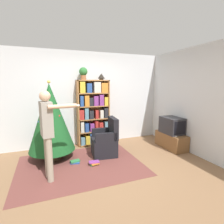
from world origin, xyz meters
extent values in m
plane|color=#846042|center=(0.00, 0.00, 0.00)|extent=(14.00, 14.00, 0.00)
cube|color=silver|center=(0.00, 1.86, 1.30)|extent=(8.00, 0.10, 2.60)
cube|color=silver|center=(2.40, 0.00, 1.30)|extent=(0.10, 8.00, 2.60)
cube|color=brown|center=(-0.36, 0.46, 0.00)|extent=(2.55, 1.91, 0.01)
cube|color=#A8703D|center=(-0.18, 1.65, 0.91)|extent=(0.03, 0.29, 1.82)
cube|color=#A8703D|center=(0.68, 1.65, 0.91)|extent=(0.03, 0.29, 1.82)
cube|color=#A8703D|center=(0.25, 1.65, 1.81)|extent=(0.89, 0.29, 0.03)
cube|color=#A8703D|center=(0.25, 1.79, 0.91)|extent=(0.89, 0.01, 1.82)
cube|color=#A8703D|center=(0.25, 1.65, 0.03)|extent=(0.86, 0.29, 0.03)
cube|color=#5B899E|center=(-0.08, 1.60, 0.15)|extent=(0.11, 0.21, 0.21)
cube|color=gold|center=(0.06, 1.61, 0.16)|extent=(0.12, 0.22, 0.23)
cube|color=#284C93|center=(0.17, 1.62, 0.19)|extent=(0.10, 0.23, 0.30)
cube|color=gold|center=(0.33, 1.61, 0.15)|extent=(0.11, 0.21, 0.22)
cube|color=#284C93|center=(0.47, 1.63, 0.20)|extent=(0.09, 0.26, 0.30)
cube|color=#232328|center=(0.59, 1.62, 0.18)|extent=(0.11, 0.24, 0.28)
cube|color=#A8703D|center=(0.25, 1.65, 0.39)|extent=(0.86, 0.29, 0.03)
cube|color=beige|center=(-0.09, 1.63, 0.55)|extent=(0.09, 0.25, 0.29)
cube|color=#284C93|center=(0.04, 1.64, 0.52)|extent=(0.10, 0.27, 0.24)
cube|color=#843889|center=(0.19, 1.63, 0.52)|extent=(0.11, 0.26, 0.22)
cube|color=#B22D28|center=(0.32, 1.62, 0.54)|extent=(0.08, 0.24, 0.28)
cube|color=#B22D28|center=(0.45, 1.62, 0.52)|extent=(0.11, 0.25, 0.23)
cube|color=#5B899E|center=(0.61, 1.60, 0.52)|extent=(0.11, 0.21, 0.24)
cube|color=#A8703D|center=(0.25, 1.65, 0.75)|extent=(0.86, 0.29, 0.03)
cube|color=#B22D28|center=(-0.10, 1.61, 0.89)|extent=(0.12, 0.22, 0.26)
cube|color=#5B899E|center=(0.04, 1.62, 0.91)|extent=(0.10, 0.24, 0.30)
cube|color=#232328|center=(0.17, 1.61, 0.88)|extent=(0.12, 0.22, 0.23)
cube|color=#B22D28|center=(0.33, 1.62, 0.88)|extent=(0.08, 0.23, 0.23)
cube|color=beige|center=(0.47, 1.62, 0.88)|extent=(0.10, 0.23, 0.23)
cube|color=#232328|center=(0.60, 1.61, 0.91)|extent=(0.11, 0.21, 0.29)
cube|color=#A8703D|center=(0.25, 1.65, 1.11)|extent=(0.86, 0.29, 0.03)
cube|color=#284C93|center=(-0.08, 1.61, 1.26)|extent=(0.09, 0.22, 0.28)
cube|color=orange|center=(0.06, 1.61, 1.26)|extent=(0.12, 0.21, 0.29)
cube|color=#232328|center=(0.17, 1.62, 1.23)|extent=(0.11, 0.24, 0.22)
cube|color=#843889|center=(0.31, 1.62, 1.25)|extent=(0.12, 0.23, 0.27)
cube|color=#843889|center=(0.47, 1.61, 1.27)|extent=(0.12, 0.21, 0.30)
cube|color=gold|center=(0.60, 1.62, 1.24)|extent=(0.10, 0.23, 0.23)
cube|color=#A8703D|center=(0.25, 1.65, 1.46)|extent=(0.86, 0.29, 0.03)
cube|color=gold|center=(-0.05, 1.64, 1.63)|extent=(0.14, 0.27, 0.29)
cube|color=#284C93|center=(0.13, 1.61, 1.61)|extent=(0.13, 0.23, 0.25)
cube|color=beige|center=(0.35, 1.63, 1.62)|extent=(0.18, 0.27, 0.29)
cube|color=orange|center=(0.56, 1.63, 1.61)|extent=(0.18, 0.26, 0.26)
cube|color=brown|center=(2.13, 0.60, 0.20)|extent=(0.41, 0.90, 0.41)
cube|color=#28282D|center=(2.13, 0.60, 0.62)|extent=(0.43, 0.59, 0.43)
cube|color=black|center=(2.13, 0.30, 0.62)|extent=(0.35, 0.01, 0.34)
cube|color=white|center=(2.01, 0.33, 0.42)|extent=(0.04, 0.12, 0.02)
cylinder|color=#4C3323|center=(-0.90, 1.02, 0.05)|extent=(0.36, 0.36, 0.10)
cylinder|color=brown|center=(-0.90, 1.02, 0.16)|extent=(0.08, 0.08, 0.12)
cone|color=#195123|center=(-0.90, 1.02, 0.98)|extent=(1.02, 1.02, 1.52)
sphere|color=#335BB2|center=(-1.15, 0.93, 0.91)|extent=(0.05, 0.05, 0.05)
sphere|color=#B74C93|center=(-0.87, 0.87, 1.25)|extent=(0.05, 0.05, 0.05)
sphere|color=red|center=(-0.73, 0.87, 1.03)|extent=(0.05, 0.05, 0.05)
sphere|color=#335BB2|center=(-1.02, 1.32, 0.73)|extent=(0.06, 0.06, 0.06)
sphere|color=red|center=(-0.57, 1.06, 0.70)|extent=(0.04, 0.04, 0.04)
sphere|color=gold|center=(-1.13, 1.12, 0.94)|extent=(0.06, 0.06, 0.06)
sphere|color=#B74C93|center=(-1.06, 1.11, 1.16)|extent=(0.05, 0.05, 0.05)
sphere|color=#E5CC4C|center=(-0.90, 1.02, 1.77)|extent=(0.07, 0.07, 0.07)
cube|color=black|center=(0.28, 0.79, 0.21)|extent=(0.62, 0.62, 0.42)
cube|color=black|center=(0.51, 0.77, 0.67)|extent=(0.18, 0.57, 0.50)
cube|color=black|center=(0.30, 1.03, 0.52)|extent=(0.51, 0.13, 0.20)
cube|color=black|center=(0.25, 0.55, 0.52)|extent=(0.51, 0.13, 0.20)
cylinder|color=#9E937F|center=(-1.01, 0.21, 0.41)|extent=(0.11, 0.11, 0.81)
cylinder|color=#9E937F|center=(-0.98, 0.03, 0.41)|extent=(0.11, 0.11, 0.81)
cube|color=gray|center=(-1.00, 0.12, 1.12)|extent=(0.23, 0.34, 0.61)
cylinder|color=#DBAD89|center=(-1.03, 0.32, 1.09)|extent=(0.07, 0.07, 0.49)
cylinder|color=#DBAD89|center=(-0.73, -0.04, 1.35)|extent=(0.49, 0.14, 0.07)
cube|color=white|center=(-0.49, 0.00, 1.35)|extent=(0.11, 0.05, 0.03)
sphere|color=#DBAD89|center=(-1.00, 0.12, 1.52)|extent=(0.19, 0.19, 0.19)
cylinder|color=#935B38|center=(0.00, 1.65, 1.88)|extent=(0.14, 0.14, 0.12)
sphere|color=#2D7033|center=(0.00, 1.65, 2.04)|extent=(0.22, 0.22, 0.22)
cylinder|color=#473828|center=(0.50, 1.65, 1.84)|extent=(0.12, 0.12, 0.04)
cone|color=black|center=(0.50, 1.65, 1.93)|extent=(0.20, 0.20, 0.14)
cube|color=#284C93|center=(-0.46, 0.59, 0.02)|extent=(0.22, 0.17, 0.03)
cube|color=#2D7A42|center=(-0.46, 0.60, 0.05)|extent=(0.22, 0.15, 0.03)
cube|color=#2D7A42|center=(-0.09, 0.37, 0.01)|extent=(0.20, 0.15, 0.03)
cube|color=orange|center=(-0.08, 0.37, 0.04)|extent=(0.19, 0.18, 0.03)
cube|color=#843889|center=(-0.09, 0.37, 0.07)|extent=(0.23, 0.15, 0.02)
camera|label=1|loc=(-1.01, -3.05, 1.73)|focal=28.00mm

